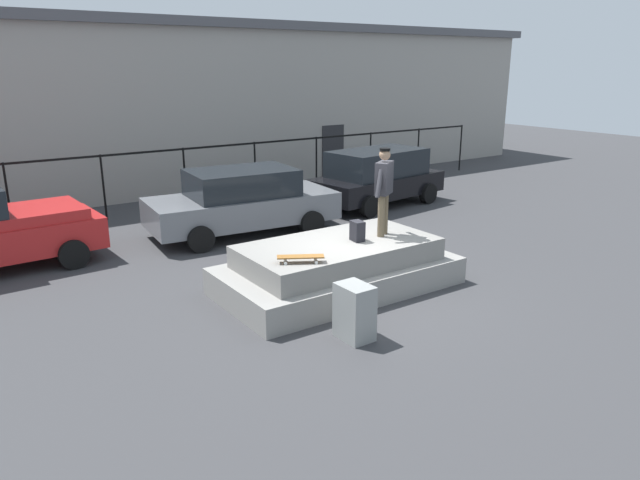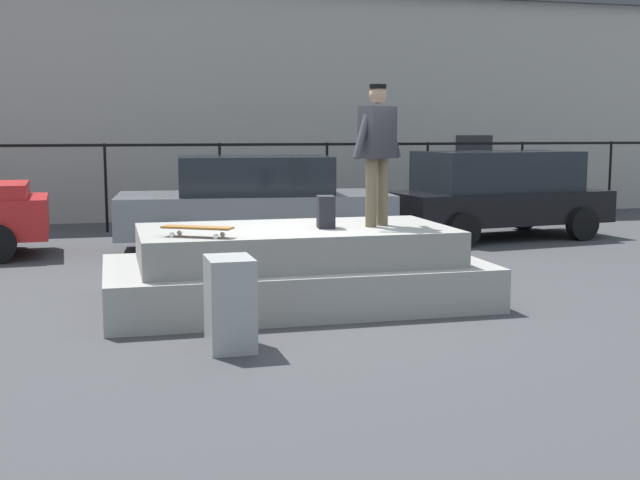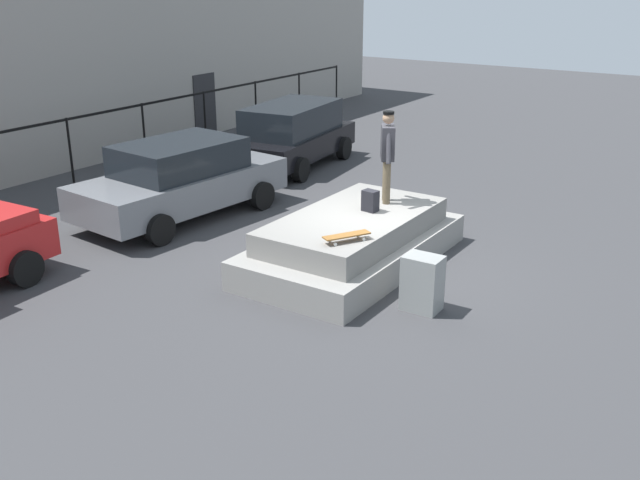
{
  "view_description": "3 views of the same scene",
  "coord_description": "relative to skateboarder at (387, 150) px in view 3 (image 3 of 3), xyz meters",
  "views": [
    {
      "loc": [
        -6.6,
        -8.47,
        4.24
      ],
      "look_at": [
        0.26,
        1.47,
        0.63
      ],
      "focal_mm": 33.06,
      "sensor_mm": 36.0,
      "label": 1
    },
    {
      "loc": [
        -2.35,
        -9.52,
        2.14
      ],
      "look_at": [
        0.35,
        0.97,
        0.69
      ],
      "focal_mm": 46.16,
      "sensor_mm": 36.0,
      "label": 2
    },
    {
      "loc": [
        -11.03,
        -6.16,
        5.14
      ],
      "look_at": [
        -0.44,
        0.81,
        0.44
      ],
      "focal_mm": 41.04,
      "sensor_mm": 36.0,
      "label": 3
    }
  ],
  "objects": [
    {
      "name": "ground_plane",
      "position": [
        -0.88,
        -0.16,
        -1.96
      ],
      "size": [
        60.0,
        60.0,
        0.0
      ],
      "primitive_type": "plane",
      "color": "#38383A"
    },
    {
      "name": "concrete_ledge",
      "position": [
        -1.02,
        0.11,
        -1.53
      ],
      "size": [
        4.61,
        2.43,
        0.95
      ],
      "color": "gray",
      "rests_on": "ground_plane"
    },
    {
      "name": "skateboarder",
      "position": [
        0.0,
        0.0,
        0.0
      ],
      "size": [
        0.8,
        0.54,
        1.74
      ],
      "color": "brown",
      "rests_on": "concrete_ledge"
    },
    {
      "name": "skateboard",
      "position": [
        -2.28,
        -0.51,
        -0.91
      ],
      "size": [
        0.8,
        0.58,
        0.12
      ],
      "color": "brown",
      "rests_on": "concrete_ledge"
    },
    {
      "name": "backpack",
      "position": [
        -0.66,
        -0.03,
        -0.82
      ],
      "size": [
        0.23,
        0.3,
        0.39
      ],
      "primitive_type": "cube",
      "rotation": [
        0.0,
        0.0,
        1.44
      ],
      "color": "black",
      "rests_on": "concrete_ledge"
    },
    {
      "name": "car_grey_sedan_mid",
      "position": [
        -0.72,
        4.68,
        -1.1
      ],
      "size": [
        4.94,
        2.57,
        1.68
      ],
      "color": "slate",
      "rests_on": "ground_plane"
    },
    {
      "name": "car_black_hatchback_far",
      "position": [
        4.25,
        5.23,
        -1.05
      ],
      "size": [
        4.54,
        2.55,
        1.72
      ],
      "color": "black",
      "rests_on": "ground_plane"
    },
    {
      "name": "utility_box",
      "position": [
        -2.11,
        -1.82,
        -1.51
      ],
      "size": [
        0.45,
        0.61,
        0.91
      ],
      "primitive_type": "cube",
      "rotation": [
        0.0,
        0.0,
        0.02
      ],
      "color": "gray",
      "rests_on": "ground_plane"
    },
    {
      "name": "fence_row",
      "position": [
        -0.88,
        8.11,
        -0.64
      ],
      "size": [
        24.06,
        0.06,
        1.86
      ],
      "color": "black",
      "rests_on": "ground_plane"
    }
  ]
}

